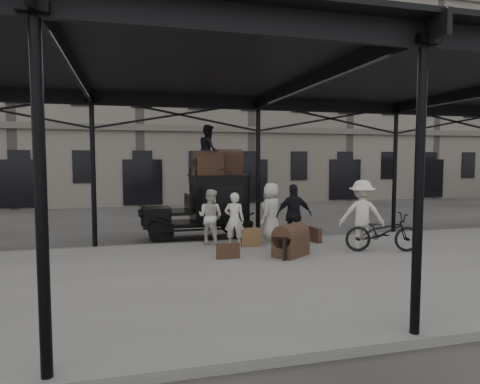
% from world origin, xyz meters
% --- Properties ---
extents(ground, '(120.00, 120.00, 0.00)m').
position_xyz_m(ground, '(0.00, 0.00, 0.00)').
color(ground, '#383533').
rests_on(ground, ground).
extents(platform, '(28.00, 8.00, 0.15)m').
position_xyz_m(platform, '(0.00, -2.00, 0.07)').
color(platform, slate).
rests_on(platform, ground).
extents(canopy, '(22.50, 9.00, 4.74)m').
position_xyz_m(canopy, '(0.00, -1.72, 4.60)').
color(canopy, black).
rests_on(canopy, ground).
extents(building_frontage, '(64.00, 8.00, 14.00)m').
position_xyz_m(building_frontage, '(0.00, 18.00, 7.00)').
color(building_frontage, slate).
rests_on(building_frontage, ground).
extents(taxi, '(3.65, 1.55, 2.18)m').
position_xyz_m(taxi, '(-1.36, 3.17, 1.20)').
color(taxi, black).
rests_on(taxi, ground).
extents(porter_left, '(0.68, 0.56, 1.60)m').
position_xyz_m(porter_left, '(-1.06, 0.88, 0.95)').
color(porter_left, beige).
rests_on(porter_left, platform).
extents(porter_midleft, '(1.02, 0.99, 1.66)m').
position_xyz_m(porter_midleft, '(-1.64, 1.53, 0.98)').
color(porter_midleft, beige).
rests_on(porter_midleft, platform).
extents(porter_centre, '(1.05, 1.03, 1.83)m').
position_xyz_m(porter_centre, '(0.30, 1.55, 1.06)').
color(porter_centre, beige).
rests_on(porter_centre, platform).
extents(porter_official, '(1.11, 0.56, 1.82)m').
position_xyz_m(porter_official, '(0.70, 0.67, 1.06)').
color(porter_official, black).
rests_on(porter_official, platform).
extents(porter_right, '(1.45, 1.18, 1.96)m').
position_xyz_m(porter_right, '(2.42, -0.22, 1.13)').
color(porter_right, silver).
rests_on(porter_right, platform).
extents(bicycle, '(2.17, 1.23, 1.08)m').
position_xyz_m(bicycle, '(2.76, -0.74, 0.69)').
color(bicycle, black).
rests_on(bicycle, platform).
extents(porter_roof, '(0.75, 0.90, 1.68)m').
position_xyz_m(porter_roof, '(-1.39, 3.08, 3.02)').
color(porter_roof, black).
rests_on(porter_roof, taxi).
extents(steamer_trunk_roof_near, '(0.98, 0.68, 0.67)m').
position_xyz_m(steamer_trunk_roof_near, '(-1.44, 2.93, 2.52)').
color(steamer_trunk_roof_near, '#432A1F').
rests_on(steamer_trunk_roof_near, taxi).
extents(steamer_trunk_roof_far, '(1.02, 0.66, 0.73)m').
position_xyz_m(steamer_trunk_roof_far, '(-0.69, 3.38, 2.54)').
color(steamer_trunk_roof_far, '#432A1F').
rests_on(steamer_trunk_roof_far, taxi).
extents(steamer_trunk_platform, '(1.14, 1.06, 0.71)m').
position_xyz_m(steamer_trunk_platform, '(0.10, -0.61, 0.51)').
color(steamer_trunk_platform, '#432A1F').
rests_on(steamer_trunk_platform, platform).
extents(wicker_hamper, '(0.63, 0.50, 0.50)m').
position_xyz_m(wicker_hamper, '(-0.55, 0.97, 0.40)').
color(wicker_hamper, brown).
rests_on(wicker_hamper, platform).
extents(suitcase_upright, '(0.23, 0.61, 0.45)m').
position_xyz_m(suitcase_upright, '(1.54, 1.03, 0.38)').
color(suitcase_upright, '#432A1F').
rests_on(suitcase_upright, platform).
extents(suitcase_flat, '(0.60, 0.17, 0.40)m').
position_xyz_m(suitcase_flat, '(-1.57, -0.48, 0.35)').
color(suitcase_flat, '#432A1F').
rests_on(suitcase_flat, platform).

